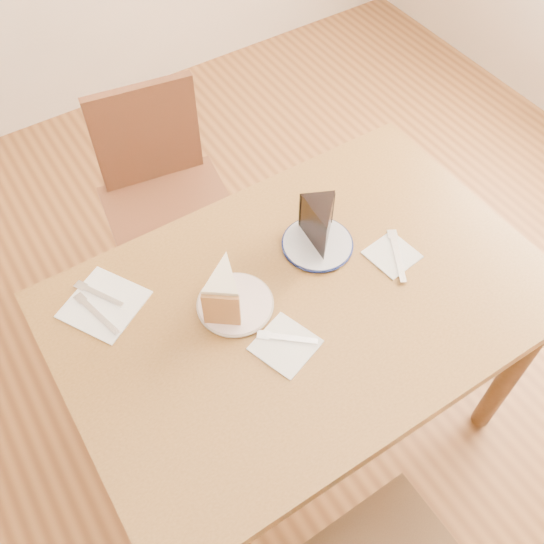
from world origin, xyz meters
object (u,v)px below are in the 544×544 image
Objects in this scene: plate_cream at (235,304)px; plate_navy at (317,244)px; chair_far at (166,199)px; carrot_cake at (225,288)px; chocolate_cake at (321,228)px; table at (304,319)px.

plate_cream is 1.00× the size of plate_navy.
carrot_cake is (-0.12, -0.65, 0.35)m from chair_far.
carrot_cake reaches higher than plate_cream.
plate_cream is at bearing -170.47° from plate_navy.
chocolate_cake is (0.30, 0.03, 0.00)m from carrot_cake.
plate_navy is at bearing 44.74° from table.
plate_cream is 0.06m from carrot_cake.
plate_navy is (0.12, 0.12, 0.10)m from table.
carrot_cake is (-0.17, 0.09, 0.16)m from table.
chair_far is at bearing 105.27° from plate_navy.
plate_navy is (0.28, 0.05, 0.00)m from plate_cream.
carrot_cake is at bearing -174.48° from plate_navy.
chocolate_cake is (0.18, -0.63, 0.35)m from chair_far.
chair_far is 6.83× the size of chocolate_cake.
chocolate_cake reaches higher than table.
carrot_cake reaches higher than plate_navy.
plate_cream is (-0.11, -0.67, 0.29)m from chair_far.
table is at bearing 9.21° from carrot_cake.
carrot_cake is (-0.29, -0.03, 0.06)m from plate_navy.
plate_navy is 1.46× the size of chocolate_cake.
plate_cream is 1.53× the size of carrot_cake.
carrot_cake reaches higher than table.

